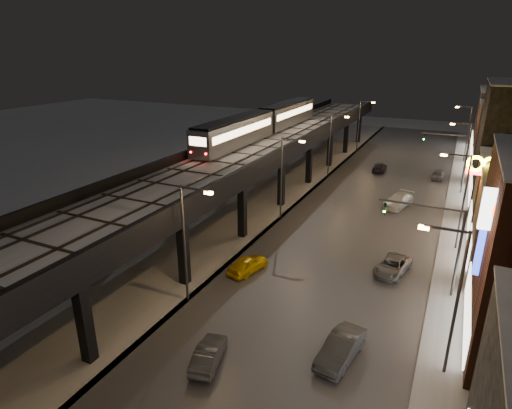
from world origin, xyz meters
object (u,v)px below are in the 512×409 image
at_px(car_taxi, 248,265).
at_px(subway_train, 265,121).
at_px(car_near_white, 209,354).
at_px(sign_citgo, 500,236).
at_px(car_onc_red, 438,175).
at_px(car_mid_dark, 379,167).
at_px(car_onc_dark, 392,266).
at_px(car_onc_white, 398,201).
at_px(car_onc_silver, 341,349).

bearing_deg(car_taxi, subway_train, -55.38).
xyz_separation_m(car_near_white, sign_citgo, (14.21, 6.90, 7.69)).
relative_size(subway_train, car_onc_red, 9.28).
xyz_separation_m(car_mid_dark, sign_citgo, (12.94, -40.36, 7.70)).
distance_m(car_mid_dark, car_onc_dark, 32.09).
xyz_separation_m(car_taxi, car_onc_white, (8.98, 21.54, 0.06)).
distance_m(car_onc_dark, car_onc_white, 16.61).
height_order(subway_train, car_onc_silver, subway_train).
bearing_deg(car_mid_dark, car_taxi, 81.76).
distance_m(car_taxi, sign_citgo, 19.10).
bearing_deg(car_mid_dark, car_onc_red, 173.56).
distance_m(car_onc_white, car_onc_red, 14.59).
height_order(car_near_white, car_onc_red, car_near_white).
xyz_separation_m(subway_train, car_onc_white, (18.92, -3.53, -7.51)).
distance_m(car_onc_silver, car_onc_red, 42.93).
xyz_separation_m(car_taxi, car_onc_silver, (9.83, -7.13, 0.06)).
bearing_deg(car_onc_dark, subway_train, 146.87).
height_order(car_mid_dark, car_onc_red, car_onc_red).
distance_m(car_onc_dark, sign_citgo, 13.33).
xyz_separation_m(car_onc_silver, car_onc_red, (2.57, 42.85, -0.14)).
relative_size(subway_train, car_onc_silver, 7.29).
relative_size(car_onc_silver, car_onc_white, 0.89).
relative_size(car_onc_dark, car_onc_white, 0.87).
height_order(car_near_white, car_onc_silver, car_onc_silver).
height_order(car_onc_white, sign_citgo, sign_citgo).
height_order(subway_train, car_taxi, subway_train).
distance_m(car_taxi, car_onc_white, 23.34).
relative_size(car_taxi, car_near_white, 1.07).
distance_m(subway_train, car_onc_red, 25.90).
distance_m(car_onc_red, sign_citgo, 40.69).
xyz_separation_m(car_onc_white, car_onc_red, (3.41, 14.19, -0.13)).
bearing_deg(car_onc_red, car_taxi, -107.02).
xyz_separation_m(car_near_white, car_onc_dark, (8.08, 15.90, -0.00)).
distance_m(car_taxi, car_onc_red, 37.81).
distance_m(car_onc_silver, sign_citgo, 10.93).
xyz_separation_m(car_taxi, sign_citgo, (17.06, -3.96, 7.63)).
distance_m(car_near_white, car_onc_dark, 17.84).
distance_m(subway_train, sign_citgo, 39.64).
bearing_deg(car_onc_white, car_mid_dark, 123.78).
bearing_deg(car_onc_white, car_onc_silver, -72.66).
bearing_deg(car_onc_red, sign_citgo, -81.18).
xyz_separation_m(car_taxi, car_onc_dark, (10.94, 5.04, -0.07)).
xyz_separation_m(car_mid_dark, car_onc_red, (8.28, -0.67, 0.00)).
height_order(car_onc_dark, sign_citgo, sign_citgo).
height_order(car_taxi, car_onc_dark, car_taxi).
height_order(car_mid_dark, car_onc_dark, car_onc_dark).
bearing_deg(car_onc_silver, car_near_white, -142.90).
distance_m(car_near_white, car_onc_white, 32.97).
distance_m(car_near_white, car_onc_silver, 7.92).
bearing_deg(car_near_white, car_onc_white, -114.55).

